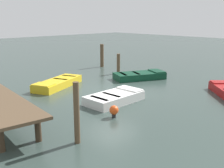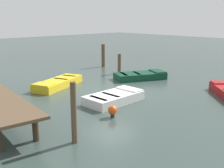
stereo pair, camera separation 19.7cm
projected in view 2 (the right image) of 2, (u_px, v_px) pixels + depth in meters
ground_plane at (112, 90)px, 14.52m from camera, size 80.00×80.00×0.00m
rowboat_dark_green at (140, 76)px, 17.16m from camera, size 2.51×3.40×0.46m
rowboat_white at (114, 97)px, 12.48m from camera, size 1.48×2.78×0.46m
rowboat_yellow at (58, 83)px, 15.23m from camera, size 2.39×3.54×0.46m
mooring_piling_mid_right at (74, 113)px, 8.27m from camera, size 0.18×0.18×1.93m
mooring_piling_far_left at (119, 64)px, 18.73m from camera, size 0.23×0.23×1.36m
mooring_piling_mid_left at (103, 56)px, 21.23m from camera, size 0.27×0.27×1.76m
marker_buoy at (112, 110)px, 10.55m from camera, size 0.36×0.36×0.48m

